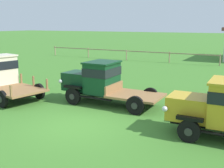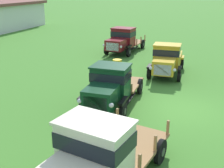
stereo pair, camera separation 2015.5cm
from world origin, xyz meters
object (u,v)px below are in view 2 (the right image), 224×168
(vintage_truck_second_in_line, at_px, (90,162))
(oil_drum_beside_row, at_px, (117,66))
(vintage_truck_far_side, at_px, (167,59))
(vintage_truck_back_of_row, at_px, (123,40))
(vintage_truck_midrow_center, at_px, (110,86))

(vintage_truck_second_in_line, distance_m, oil_drum_beside_row, 11.95)
(vintage_truck_far_side, relative_size, oil_drum_beside_row, 5.39)
(vintage_truck_back_of_row, relative_size, oil_drum_beside_row, 6.54)
(vintage_truck_midrow_center, xyz_separation_m, vintage_truck_back_of_row, (11.42, 2.70, 0.02))
(oil_drum_beside_row, bearing_deg, vintage_truck_far_side, -79.89)
(vintage_truck_second_in_line, xyz_separation_m, vintage_truck_far_side, (12.15, -0.34, -0.12))
(oil_drum_beside_row, bearing_deg, vintage_truck_back_of_row, 12.67)
(vintage_truck_second_in_line, height_order, vintage_truck_midrow_center, vintage_truck_second_in_line)
(vintage_truck_back_of_row, distance_m, oil_drum_beside_row, 5.84)
(vintage_truck_second_in_line, xyz_separation_m, vintage_truck_back_of_row, (17.25, 4.11, -0.01))
(vintage_truck_midrow_center, height_order, oil_drum_beside_row, vintage_truck_midrow_center)
(vintage_truck_midrow_center, bearing_deg, vintage_truck_far_side, -15.46)
(oil_drum_beside_row, bearing_deg, vintage_truck_midrow_center, -166.04)
(vintage_truck_back_of_row, xyz_separation_m, oil_drum_beside_row, (-5.66, -1.27, -0.70))
(vintage_truck_second_in_line, bearing_deg, vintage_truck_midrow_center, 13.61)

